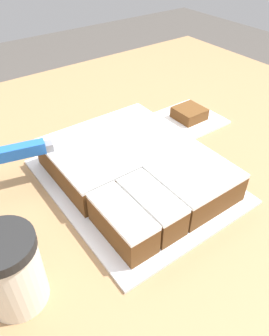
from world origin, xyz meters
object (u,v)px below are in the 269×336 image
knife (29,150)px  brownie (189,113)px  cake_board (134,181)px  cake (135,167)px  coffee_cup (10,271)px

knife → brownie: 0.40m
cake_board → cake: bearing=51.1°
knife → coffee_cup: (-0.11, -0.22, -0.01)m
cake_board → cake: 0.03m
knife → coffee_cup: 0.25m
cake → coffee_cup: (-0.27, -0.10, 0.02)m
brownie → cake: bearing=-156.3°
coffee_cup → brownie: 0.55m
cake → cake_board: bearing=-128.9°
cake_board → coffee_cup: size_ratio=3.13×
cake → knife: knife is taller
knife → coffee_cup: coffee_cup is taller
cake_board → knife: (-0.15, 0.12, 0.07)m
brownie → cake_board: bearing=-156.1°
cake → brownie: 0.27m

